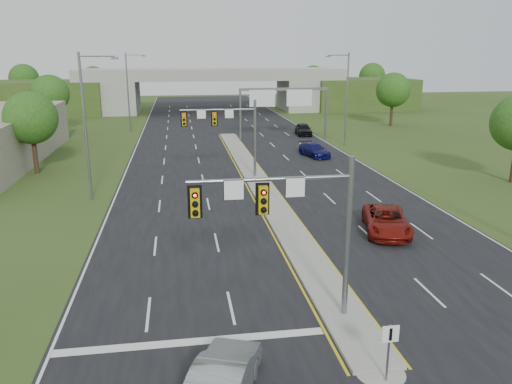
{
  "coord_description": "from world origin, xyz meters",
  "views": [
    {
      "loc": [
        -6.68,
        -18.35,
        10.88
      ],
      "look_at": [
        -2.31,
        9.62,
        3.0
      ],
      "focal_mm": 35.0,
      "sensor_mm": 36.0,
      "label": 1
    }
  ],
  "objects_px": {
    "car_silver": "(222,381)",
    "car_far_c": "(303,129)",
    "signal_mast_near": "(295,215)",
    "signal_mast_far": "(229,127)",
    "keep_right_sign": "(389,344)",
    "overpass": "(212,93)",
    "car_far_a": "(386,220)",
    "car_far_b": "(314,150)",
    "sign_gantry": "(283,99)"
  },
  "relations": [
    {
      "from": "signal_mast_near",
      "to": "car_far_c",
      "type": "bearing_deg",
      "value": 75.38
    },
    {
      "from": "signal_mast_far",
      "to": "car_far_c",
      "type": "bearing_deg",
      "value": 61.62
    },
    {
      "from": "overpass",
      "to": "car_far_c",
      "type": "xyz_separation_m",
      "value": [
        10.35,
        -31.73,
        -2.73
      ]
    },
    {
      "from": "car_far_b",
      "to": "signal_mast_near",
      "type": "bearing_deg",
      "value": -120.71
    },
    {
      "from": "signal_mast_near",
      "to": "signal_mast_far",
      "type": "relative_size",
      "value": 1.0
    },
    {
      "from": "keep_right_sign",
      "to": "car_far_a",
      "type": "relative_size",
      "value": 0.39
    },
    {
      "from": "car_silver",
      "to": "car_far_c",
      "type": "relative_size",
      "value": 1.03
    },
    {
      "from": "keep_right_sign",
      "to": "sign_gantry",
      "type": "relative_size",
      "value": 0.19
    },
    {
      "from": "overpass",
      "to": "car_far_c",
      "type": "height_order",
      "value": "overpass"
    },
    {
      "from": "car_far_c",
      "to": "sign_gantry",
      "type": "bearing_deg",
      "value": -133.06
    },
    {
      "from": "signal_mast_near",
      "to": "overpass",
      "type": "bearing_deg",
      "value": 88.38
    },
    {
      "from": "signal_mast_near",
      "to": "car_silver",
      "type": "distance_m",
      "value": 6.91
    },
    {
      "from": "overpass",
      "to": "car_far_b",
      "type": "bearing_deg",
      "value": -80.34
    },
    {
      "from": "car_silver",
      "to": "signal_mast_far",
      "type": "bearing_deg",
      "value": -76.44
    },
    {
      "from": "car_silver",
      "to": "car_far_a",
      "type": "bearing_deg",
      "value": -109.03
    },
    {
      "from": "signal_mast_near",
      "to": "car_far_a",
      "type": "xyz_separation_m",
      "value": [
        8.23,
        9.68,
        -3.93
      ]
    },
    {
      "from": "signal_mast_far",
      "to": "car_silver",
      "type": "height_order",
      "value": "signal_mast_far"
    },
    {
      "from": "signal_mast_far",
      "to": "overpass",
      "type": "relative_size",
      "value": 0.09
    },
    {
      "from": "car_far_b",
      "to": "car_far_a",
      "type": "bearing_deg",
      "value": -108.53
    },
    {
      "from": "car_far_c",
      "to": "car_silver",
      "type": "bearing_deg",
      "value": -102.29
    },
    {
      "from": "keep_right_sign",
      "to": "overpass",
      "type": "distance_m",
      "value": 84.55
    },
    {
      "from": "signal_mast_far",
      "to": "car_far_a",
      "type": "bearing_deg",
      "value": -61.76
    },
    {
      "from": "signal_mast_far",
      "to": "signal_mast_near",
      "type": "bearing_deg",
      "value": -90.0
    },
    {
      "from": "car_far_c",
      "to": "overpass",
      "type": "bearing_deg",
      "value": 112.56
    },
    {
      "from": "sign_gantry",
      "to": "car_far_b",
      "type": "xyz_separation_m",
      "value": [
        1.21,
        -11.29,
        -4.52
      ]
    },
    {
      "from": "sign_gantry",
      "to": "car_far_c",
      "type": "distance_m",
      "value": 6.64
    },
    {
      "from": "overpass",
      "to": "car_far_c",
      "type": "bearing_deg",
      "value": -71.94
    },
    {
      "from": "sign_gantry",
      "to": "car_far_c",
      "type": "bearing_deg",
      "value": 42.44
    },
    {
      "from": "signal_mast_far",
      "to": "car_far_c",
      "type": "xyz_separation_m",
      "value": [
        12.61,
        23.34,
        -3.9
      ]
    },
    {
      "from": "signal_mast_near",
      "to": "car_far_b",
      "type": "distance_m",
      "value": 35.43
    },
    {
      "from": "keep_right_sign",
      "to": "overpass",
      "type": "relative_size",
      "value": 0.03
    },
    {
      "from": "car_far_b",
      "to": "car_far_c",
      "type": "height_order",
      "value": "car_far_c"
    },
    {
      "from": "car_far_a",
      "to": "keep_right_sign",
      "type": "bearing_deg",
      "value": -97.75
    },
    {
      "from": "signal_mast_near",
      "to": "car_far_c",
      "type": "distance_m",
      "value": 50.11
    },
    {
      "from": "keep_right_sign",
      "to": "car_far_a",
      "type": "xyz_separation_m",
      "value": [
        5.96,
        14.13,
        -0.72
      ]
    },
    {
      "from": "overpass",
      "to": "car_far_b",
      "type": "relative_size",
      "value": 16.71
    },
    {
      "from": "sign_gantry",
      "to": "overpass",
      "type": "bearing_deg",
      "value": 100.79
    },
    {
      "from": "car_far_a",
      "to": "car_far_b",
      "type": "height_order",
      "value": "car_far_a"
    },
    {
      "from": "car_silver",
      "to": "car_far_a",
      "type": "distance_m",
      "value": 18.39
    },
    {
      "from": "car_far_a",
      "to": "car_far_c",
      "type": "distance_m",
      "value": 38.91
    },
    {
      "from": "signal_mast_near",
      "to": "signal_mast_far",
      "type": "bearing_deg",
      "value": 90.0
    },
    {
      "from": "signal_mast_near",
      "to": "keep_right_sign",
      "type": "relative_size",
      "value": 3.18
    },
    {
      "from": "signal_mast_far",
      "to": "car_silver",
      "type": "bearing_deg",
      "value": -96.48
    },
    {
      "from": "overpass",
      "to": "car_far_c",
      "type": "relative_size",
      "value": 16.89
    },
    {
      "from": "sign_gantry",
      "to": "car_far_b",
      "type": "height_order",
      "value": "sign_gantry"
    },
    {
      "from": "overpass",
      "to": "keep_right_sign",
      "type": "bearing_deg",
      "value": -90.0
    },
    {
      "from": "signal_mast_far",
      "to": "overpass",
      "type": "bearing_deg",
      "value": 87.65
    },
    {
      "from": "car_silver",
      "to": "car_far_c",
      "type": "distance_m",
      "value": 55.3
    },
    {
      "from": "car_silver",
      "to": "overpass",
      "type": "bearing_deg",
      "value": -73.77
    },
    {
      "from": "keep_right_sign",
      "to": "sign_gantry",
      "type": "height_order",
      "value": "sign_gantry"
    }
  ]
}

